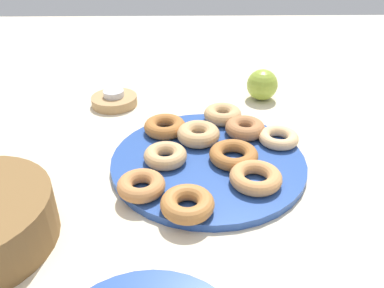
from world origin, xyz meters
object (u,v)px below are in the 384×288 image
Objects in this scene: donut_0 at (234,155)px; donut_9 at (198,134)px; donut_8 at (223,114)px; donut_3 at (187,204)px; donut_2 at (165,126)px; donut_6 at (245,128)px; donut_7 at (256,178)px; donut_plate at (208,161)px; donut_4 at (141,185)px; apple at (262,85)px; candle_holder at (114,101)px; donut_1 at (279,138)px; tealight at (114,94)px; donut_5 at (165,156)px.

donut_9 reaches higher than donut_0.
donut_3 is at bearing 164.95° from donut_8.
donut_9 is at bearing -117.65° from donut_2.
donut_9 is at bearing -6.45° from donut_3.
donut_6 is (0.23, -0.12, 0.00)m from donut_3.
donut_7 is 1.03× the size of donut_9.
donut_9 is (0.06, 0.02, 0.02)m from donut_plate.
donut_9 is at bearing 40.33° from donut_0.
donut_3 reaches higher than donut_4.
donut_0 is 0.08m from donut_7.
apple is at bearing -27.42° from donut_plate.
candle_holder is at bearing 59.37° from donut_6.
donut_2 reaches higher than donut_7.
donut_0 is 1.02× the size of donut_7.
donut_8 is (0.16, 0.01, 0.00)m from donut_0.
donut_7 is at bearing -84.63° from donut_4.
apple reaches higher than donut_0.
donut_9 is (-0.02, 0.10, 0.00)m from donut_6.
donut_1 is 0.14m from donut_8.
donut_9 is 1.72× the size of tealight.
donut_0 reaches higher than candle_holder.
donut_5 is (-0.06, 0.22, 0.00)m from donut_1.
donut_9 is at bearing 147.23° from donut_8.
tealight is at bearing 43.82° from donut_0.
donut_2 reaches higher than donut_plate.
donut_2 is 1.12× the size of apple.
donut_3 is 0.26m from donut_6.
donut_8 is 0.28m from candle_holder.
apple reaches higher than donut_2.
donut_8 is (0.10, 0.10, 0.00)m from donut_1.
donut_6 is 1.06× the size of apple.
donut_1 is at bearing -73.93° from donut_5.
donut_2 is 1.73× the size of tealight.
apple is at bearing -11.54° from donut_7.
donut_6 is at bearing 60.62° from donut_1.
candle_holder is (0.20, 0.20, -0.02)m from donut_9.
donut_6 reaches higher than donut_plate.
donut_1 reaches higher than donut_plate.
donut_plate is at bearing 76.95° from donut_0.
donut_9 is (-0.04, -0.07, 0.00)m from donut_2.
donut_9 is 0.28m from candle_holder.
donut_1 is 0.94× the size of donut_3.
donut_8 is at bearing -31.86° from donut_4.
donut_6 is at bearing -1.77° from donut_7.
donut_8 is (0.06, 0.04, 0.00)m from donut_6.
apple reaches higher than donut_4.
donut_7 is at bearing 168.46° from apple.
candle_holder is at bearing 0.00° from tealight.
donut_8 is (0.05, -0.12, 0.00)m from donut_2.
donut_1 is 0.99× the size of donut_5.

